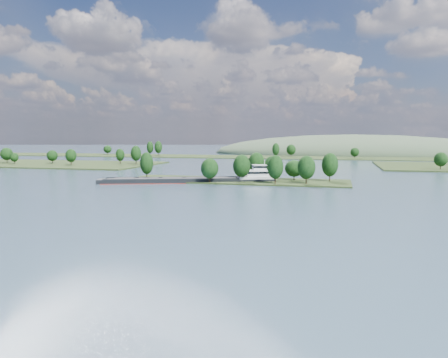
# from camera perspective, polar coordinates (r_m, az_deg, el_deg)

# --- Properties ---
(ground) EXTENTS (1800.00, 1800.00, 0.00)m
(ground) POSITION_cam_1_polar(r_m,az_deg,el_deg) (139.22, -4.01, -2.77)
(ground) COLOR #314756
(ground) RESTS_ON ground
(tree_island) EXTENTS (100.00, 32.59, 13.68)m
(tree_island) POSITION_cam_1_polar(r_m,az_deg,el_deg) (194.25, 3.51, 0.84)
(tree_island) COLOR #223116
(tree_island) RESTS_ON ground
(back_shoreline) EXTENTS (900.00, 60.00, 15.92)m
(back_shoreline) POSITION_cam_1_polar(r_m,az_deg,el_deg) (412.37, 9.57, 2.85)
(back_shoreline) COLOR #223116
(back_shoreline) RESTS_ON ground
(hill_west) EXTENTS (320.00, 160.00, 44.00)m
(hill_west) POSITION_cam_1_polar(r_m,az_deg,el_deg) (511.10, 16.44, 3.14)
(hill_west) COLOR #3A4D35
(hill_west) RESTS_ON ground
(cargo_barge) EXTENTS (75.72, 34.49, 10.44)m
(cargo_barge) POSITION_cam_1_polar(r_m,az_deg,el_deg) (192.14, -3.14, -0.05)
(cargo_barge) COLOR black
(cargo_barge) RESTS_ON ground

